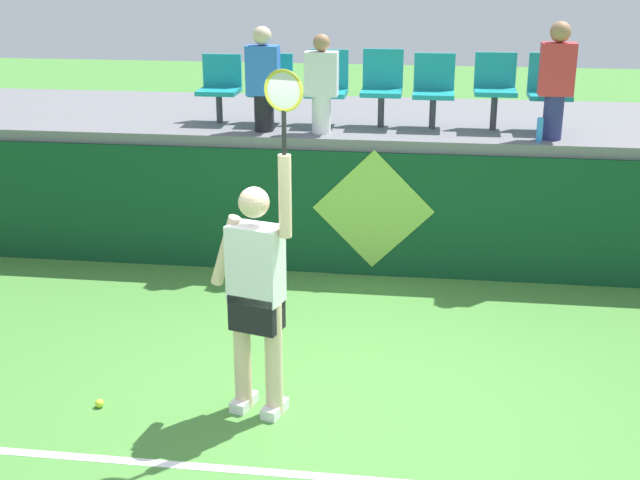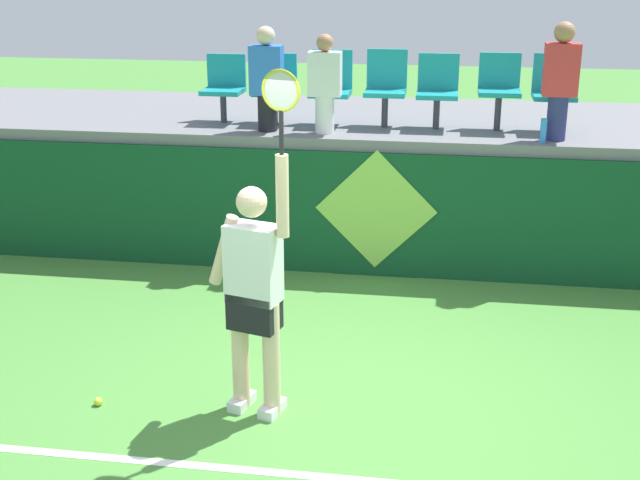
{
  "view_description": "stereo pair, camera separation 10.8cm",
  "coord_description": "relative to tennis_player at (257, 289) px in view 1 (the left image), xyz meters",
  "views": [
    {
      "loc": [
        0.59,
        -5.64,
        3.32
      ],
      "look_at": [
        -0.31,
        1.02,
        1.0
      ],
      "focal_mm": 47.8,
      "sensor_mm": 36.0,
      "label": 1
    },
    {
      "loc": [
        0.7,
        -5.62,
        3.32
      ],
      "look_at": [
        -0.31,
        1.02,
        1.0
      ],
      "focal_mm": 47.8,
      "sensor_mm": 36.0,
      "label": 2
    }
  ],
  "objects": [
    {
      "name": "ground_plane",
      "position": [
        0.62,
        0.08,
        -0.99
      ],
      "size": [
        40.0,
        40.0,
        0.0
      ],
      "primitive_type": "plane",
      "color": "#478438"
    },
    {
      "name": "court_back_wall",
      "position": [
        0.62,
        3.01,
        -0.32
      ],
      "size": [
        12.19,
        0.2,
        1.33
      ],
      "primitive_type": "cube",
      "color": "#0F4223",
      "rests_on": "ground_plane"
    },
    {
      "name": "spectator_platform",
      "position": [
        0.62,
        4.3,
        0.4
      ],
      "size": [
        12.19,
        2.68,
        0.12
      ],
      "primitive_type": "cube",
      "color": "slate",
      "rests_on": "court_back_wall"
    },
    {
      "name": "court_baseline_stripe",
      "position": [
        0.62,
        -0.79,
        -0.99
      ],
      "size": [
        10.97,
        0.08,
        0.01
      ],
      "primitive_type": "cube",
      "color": "white",
      "rests_on": "ground_plane"
    },
    {
      "name": "tennis_player",
      "position": [
        0.0,
        0.0,
        0.0
      ],
      "size": [
        0.74,
        0.35,
        2.57
      ],
      "color": "white",
      "rests_on": "ground_plane"
    },
    {
      "name": "tennis_ball",
      "position": [
        -1.22,
        -0.12,
        -0.96
      ],
      "size": [
        0.07,
        0.07,
        0.07
      ],
      "primitive_type": "sphere",
      "color": "#D1E533",
      "rests_on": "ground_plane"
    },
    {
      "name": "water_bottle",
      "position": [
        2.27,
        3.11,
        0.59
      ],
      "size": [
        0.06,
        0.06,
        0.24
      ],
      "primitive_type": "cylinder",
      "color": "#338CE5",
      "rests_on": "spectator_platform"
    },
    {
      "name": "stadium_chair_0",
      "position": [
        -1.17,
        3.73,
        0.87
      ],
      "size": [
        0.44,
        0.42,
        0.74
      ],
      "color": "#38383D",
      "rests_on": "spectator_platform"
    },
    {
      "name": "stadium_chair_1",
      "position": [
        -0.59,
        3.74,
        0.88
      ],
      "size": [
        0.44,
        0.42,
        0.75
      ],
      "color": "#38383D",
      "rests_on": "spectator_platform"
    },
    {
      "name": "stadium_chair_2",
      "position": [
        0.03,
        3.74,
        0.9
      ],
      "size": [
        0.44,
        0.42,
        0.8
      ],
      "color": "#38383D",
      "rests_on": "spectator_platform"
    },
    {
      "name": "stadium_chair_3",
      "position": [
        0.63,
        3.74,
        0.91
      ],
      "size": [
        0.44,
        0.42,
        0.82
      ],
      "color": "#38383D",
      "rests_on": "spectator_platform"
    },
    {
      "name": "stadium_chair_4",
      "position": [
        1.19,
        3.74,
        0.89
      ],
      "size": [
        0.44,
        0.42,
        0.78
      ],
      "color": "#38383D",
      "rests_on": "spectator_platform"
    },
    {
      "name": "stadium_chair_5",
      "position": [
        1.84,
        3.73,
        0.92
      ],
      "size": [
        0.44,
        0.42,
        0.8
      ],
      "color": "#38383D",
      "rests_on": "spectator_platform"
    },
    {
      "name": "stadium_chair_6",
      "position": [
        2.4,
        3.74,
        0.91
      ],
      "size": [
        0.44,
        0.42,
        0.8
      ],
      "color": "#38383D",
      "rests_on": "spectator_platform"
    },
    {
      "name": "spectator_0",
      "position": [
        -0.59,
        3.27,
        1.03
      ],
      "size": [
        0.34,
        0.2,
        1.1
      ],
      "color": "black",
      "rests_on": "spectator_platform"
    },
    {
      "name": "spectator_1",
      "position": [
        2.4,
        3.26,
        1.09
      ],
      "size": [
        0.34,
        0.21,
        1.18
      ],
      "color": "navy",
      "rests_on": "spectator_platform"
    },
    {
      "name": "spectator_2",
      "position": [
        0.03,
        3.27,
        0.99
      ],
      "size": [
        0.34,
        0.2,
        1.03
      ],
      "color": "white",
      "rests_on": "spectator_platform"
    },
    {
      "name": "wall_signage_mount",
      "position": [
        0.62,
        2.9,
        -0.99
      ],
      "size": [
        1.27,
        0.01,
        1.37
      ],
      "color": "#0F4223",
      "rests_on": "ground_plane"
    }
  ]
}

